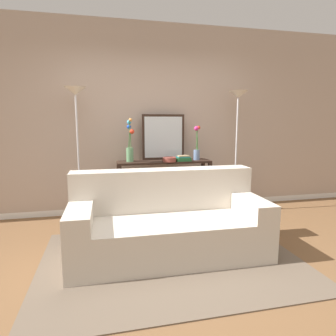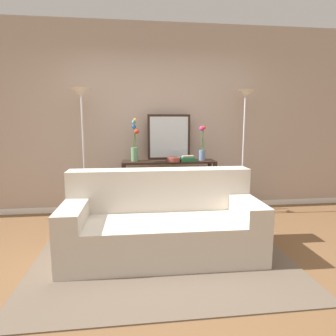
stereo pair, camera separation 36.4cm
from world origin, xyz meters
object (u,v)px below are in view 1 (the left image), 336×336
floor_lamp_left (77,118)px  book_stack (183,159)px  wall_mirror (163,137)px  book_row_under_console (137,213)px  console_table (164,178)px  couch (168,225)px  fruit_bowl (169,159)px  vase_short_flowers (197,147)px  vase_tall_flowers (130,146)px  floor_lamp_right (237,118)px

floor_lamp_left → book_stack: 1.59m
wall_mirror → book_row_under_console: bearing=-161.5°
console_table → couch: bearing=-100.5°
console_table → wall_mirror: size_ratio=2.02×
floor_lamp_left → fruit_bowl: (1.26, -0.01, -0.59)m
couch → wall_mirror: (0.26, 1.44, 0.86)m
wall_mirror → book_stack: wall_mirror is taller
console_table → vase_short_flowers: (0.50, -0.01, 0.45)m
vase_tall_flowers → book_stack: size_ratio=2.80×
floor_lamp_left → vase_tall_flowers: size_ratio=2.98×
console_table → wall_mirror: 0.62m
couch → console_table: (0.24, 1.29, 0.26)m
floor_lamp_left → book_stack: bearing=-0.2°
book_stack → console_table: bearing=159.5°
couch → vase_tall_flowers: bearing=101.0°
console_table → vase_tall_flowers: size_ratio=2.21×
book_stack → vase_short_flowers: bearing=21.4°
wall_mirror → book_stack: bearing=-45.0°
floor_lamp_right → book_stack: (-0.84, -0.01, -0.59)m
floor_lamp_left → book_stack: size_ratio=8.34×
floor_lamp_left → floor_lamp_right: size_ratio=1.00×
vase_short_flowers → wall_mirror: bearing=162.1°
floor_lamp_left → wall_mirror: floor_lamp_left is taller
book_row_under_console → book_stack: bearing=-8.3°
console_table → fruit_bowl: 0.31m
floor_lamp_left → floor_lamp_right: floor_lamp_right is taller
vase_tall_flowers → book_row_under_console: bearing=-18.9°
floor_lamp_right → couch: bearing=-138.3°
book_row_under_console → floor_lamp_left: bearing=-173.2°
fruit_bowl → book_row_under_console: (-0.47, 0.11, -0.81)m
vase_short_flowers → book_stack: bearing=-158.6°
wall_mirror → vase_short_flowers: size_ratio=1.33×
console_table → vase_short_flowers: size_ratio=2.68×
floor_lamp_right → vase_short_flowers: size_ratio=3.62×
vase_tall_flowers → book_stack: bearing=-9.4°
console_table → vase_tall_flowers: (-0.50, 0.03, 0.48)m
vase_short_flowers → couch: bearing=-120.0°
couch → book_row_under_console: bearing=97.9°
floor_lamp_right → vase_tall_flowers: (-1.60, 0.12, -0.40)m
vase_short_flowers → book_row_under_console: 1.34m
wall_mirror → fruit_bowl: (0.03, -0.26, -0.31)m
book_stack → fruit_bowl: bearing=-177.7°
fruit_bowl → vase_short_flowers: bearing=12.6°
vase_tall_flowers → couch: bearing=-79.0°
book_row_under_console → vase_tall_flowers: bearing=161.1°
vase_short_flowers → book_row_under_console: vase_short_flowers is taller
wall_mirror → fruit_bowl: 0.40m
vase_short_flowers → book_stack: size_ratio=2.31×
book_stack → book_row_under_console: size_ratio=0.78×
floor_lamp_left → fruit_bowl: bearing=-0.7°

